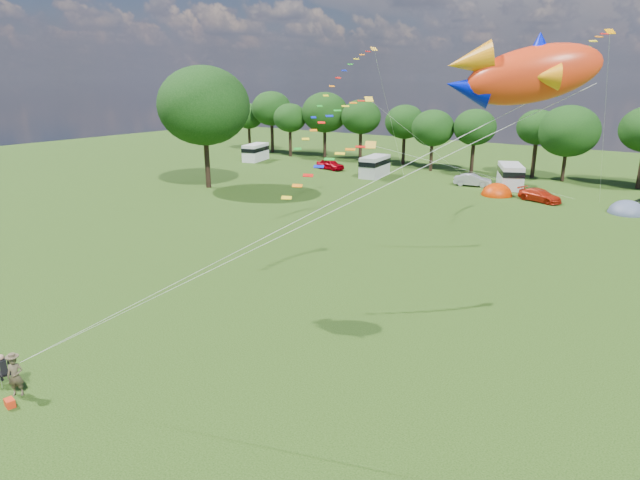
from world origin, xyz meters
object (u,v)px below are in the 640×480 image
Objects in this scene: big_tree at (204,106)px; car_a at (330,164)px; camp_chair at (4,366)px; tent_greyblue at (626,213)px; campervan_c at (510,175)px; tent_orange at (496,195)px; campervan_a at (256,152)px; campervan_b at (375,166)px; fish_kite at (520,74)px; car_c at (540,195)px; kite_flyer at (15,376)px; car_b at (473,180)px.

big_tree is 3.13× the size of car_a.
tent_greyblue is at bearing 88.37° from camp_chair.
tent_orange is at bearing 157.57° from campervan_c.
tent_orange is 12.33m from tent_greyblue.
big_tree reaches higher than campervan_c.
campervan_a is (-13.76, 0.18, 0.62)m from car_a.
campervan_b is at bearing -88.86° from car_a.
car_a is 0.78× the size of campervan_b.
car_c is at bearing 77.76° from fish_kite.
campervan_a reaches higher than tent_greyblue.
campervan_c reaches higher than tent_greyblue.
camp_chair is (-4.05, -52.95, -0.64)m from campervan_c.
tent_orange is (23.79, -3.33, -0.69)m from car_a.
campervan_b reaches higher than tent_greyblue.
campervan_b is 0.93× the size of campervan_c.
tent_greyblue is 2.13× the size of kite_flyer.
kite_flyer is (-3.00, -48.19, 0.81)m from tent_orange.
big_tree is at bearing 138.14° from campervan_b.
car_a is 1.09× the size of car_b.
campervan_b is (11.68, 17.23, -7.64)m from big_tree.
big_tree is 49.16m from fish_kite.
car_b is 49.58m from fish_kite.
campervan_c is (27.74, 19.88, -7.60)m from big_tree.
kite_flyer is at bearing -148.70° from car_a.
car_a is at bearing 173.26° from tent_greyblue.
campervan_a is 1.55× the size of tent_orange.
kite_flyer is (34.55, -51.69, -0.51)m from campervan_a.
kite_flyer is at bearing 177.44° from fish_kite.
campervan_b is at bearing 81.71° from car_b.
campervan_b is at bearing 172.14° from tent_orange.
big_tree reaches higher than campervan_b.
campervan_c is (3.74, 1.54, 0.74)m from car_b.
fish_kite is at bearing -153.96° from campervan_b.
car_b is at bearing -92.52° from campervan_b.
tent_greyblue is at bearing -104.07° from campervan_b.
campervan_b reaches higher than car_c.
big_tree is at bearing -151.78° from tent_orange.
campervan_c reaches higher than campervan_a.
campervan_a is 4.16× the size of camp_chair.
car_b is 12.39m from campervan_b.
campervan_a is at bearing 114.10° from fish_kite.
tent_orange is at bearing -111.47° from campervan_a.
car_a is 1.06× the size of fish_kite.
fish_kite is (17.10, -45.15, 11.31)m from car_b.
car_b is (24.00, 18.34, -8.33)m from big_tree.
fish_kite is at bearing -172.73° from car_b.
car_a is at bearing 74.11° from campervan_b.
campervan_b is (-20.73, 2.78, 0.74)m from car_c.
camp_chair is (-8.72, -47.52, 0.15)m from car_c.
campervan_c is 53.11m from camp_chair.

